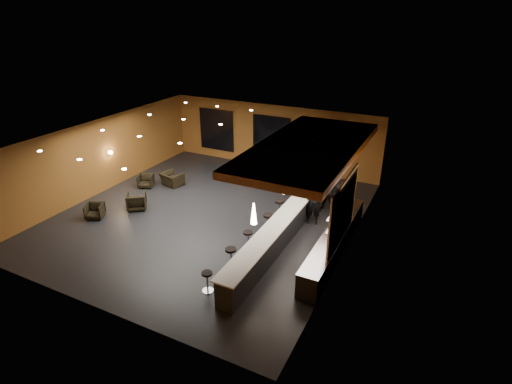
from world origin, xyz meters
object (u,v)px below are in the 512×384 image
at_px(column, 319,164).
at_px(bar_stool_3, 268,221).
at_px(staff_b, 329,193).
at_px(armchair_c, 146,181).
at_px(bar_stool_0, 207,279).
at_px(pendant_0, 254,214).
at_px(bar_stool_2, 248,238).
at_px(bar_stool_5, 291,196).
at_px(armchair_a, 95,211).
at_px(prep_counter, 334,243).
at_px(bar_stool_4, 279,207).
at_px(staff_c, 339,202).
at_px(pendant_1, 285,185).
at_px(bar_counter, 278,235).
at_px(armchair_b, 137,201).
at_px(pendant_2, 308,163).
at_px(bar_stool_1, 231,256).
at_px(armchair_d, 172,179).
at_px(staff_a, 314,203).

distance_m(column, bar_stool_3, 4.06).
relative_size(staff_b, armchair_c, 2.58).
bearing_deg(bar_stool_0, pendant_0, 55.30).
bearing_deg(bar_stool_2, pendant_0, -55.91).
distance_m(staff_b, bar_stool_5, 1.76).
bearing_deg(armchair_c, armchair_a, -111.45).
bearing_deg(prep_counter, bar_stool_4, 150.79).
height_order(bar_stool_4, bar_stool_5, bar_stool_4).
bearing_deg(staff_c, pendant_1, -97.63).
xyz_separation_m(bar_counter, armchair_b, (-6.87, 0.08, -0.12)).
bearing_deg(bar_stool_2, staff_b, 66.99).
bearing_deg(bar_stool_4, armchair_a, -153.88).
bearing_deg(armchair_a, column, 10.74).
bearing_deg(column, staff_c, -45.07).
xyz_separation_m(pendant_2, bar_stool_5, (-0.85, 0.46, -1.88)).
height_order(bar_counter, bar_stool_0, bar_counter).
xyz_separation_m(pendant_2, staff_b, (0.84, 0.55, -1.42)).
bearing_deg(bar_stool_1, bar_stool_3, 87.98).
relative_size(armchair_b, armchair_d, 0.82).
distance_m(prep_counter, bar_stool_3, 2.81).
xyz_separation_m(staff_b, armchair_b, (-7.71, -3.47, -0.55)).
distance_m(armchair_d, bar_stool_5, 6.24).
height_order(bar_stool_0, bar_stool_2, bar_stool_2).
bearing_deg(staff_b, armchair_b, -150.41).
height_order(staff_b, bar_stool_5, staff_b).
height_order(staff_c, bar_stool_3, staff_c).
xyz_separation_m(pendant_2, bar_stool_0, (-0.95, -6.37, -1.89)).
distance_m(prep_counter, bar_stool_5, 4.11).
relative_size(staff_a, staff_c, 1.18).
xyz_separation_m(bar_counter, armchair_d, (-7.06, 2.90, -0.17)).
height_order(staff_a, bar_stool_4, staff_a).
bearing_deg(bar_stool_1, pendant_2, 79.91).
bearing_deg(staff_b, pendant_0, -93.25).
bearing_deg(bar_stool_3, armchair_a, -162.92).
relative_size(pendant_1, staff_a, 0.38).
distance_m(armchair_a, bar_stool_1, 7.03).
distance_m(pendant_1, bar_stool_0, 4.41).
relative_size(pendant_1, bar_stool_5, 0.96).
height_order(prep_counter, bar_stool_2, prep_counter).
bearing_deg(bar_stool_4, bar_stool_2, -91.86).
bearing_deg(bar_stool_1, armchair_d, 141.68).
relative_size(pendant_1, bar_stool_2, 0.97).
distance_m(armchair_b, bar_stool_3, 6.13).
xyz_separation_m(prep_counter, bar_stool_5, (-2.85, 2.96, 0.04)).
distance_m(pendant_1, bar_stool_4, 2.56).
xyz_separation_m(bar_stool_2, bar_stool_3, (0.15, 1.44, 0.03)).
xyz_separation_m(prep_counter, pendant_0, (-2.00, -2.50, 1.92)).
height_order(prep_counter, staff_b, staff_b).
bearing_deg(staff_c, bar_stool_4, -134.05).
bearing_deg(bar_stool_3, bar_stool_2, -95.76).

